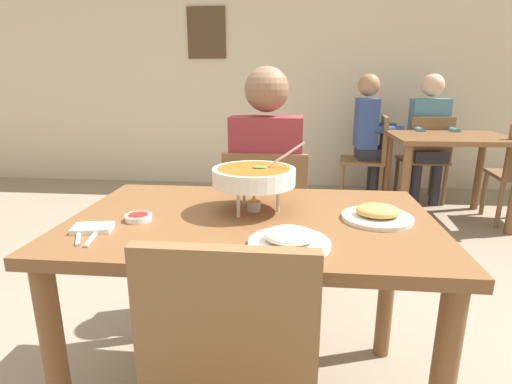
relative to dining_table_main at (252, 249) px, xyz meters
The scene contains 17 objects.
cafe_rear_partition 3.65m from the dining_table_main, 90.00° to the left, with size 10.00×0.10×3.00m, color beige.
picture_frame_hung 3.77m from the dining_table_main, 104.46° to the left, with size 0.44×0.03×0.56m, color #4C3823.
dining_table_main is the anchor object (origin of this frame).
chair_diner_main 0.70m from the dining_table_main, 90.00° to the left, with size 0.44×0.44×0.90m.
diner_main 0.73m from the dining_table_main, 90.00° to the left, with size 0.40×0.45×1.31m.
curry_bowl 0.26m from the dining_table_main, 90.94° to the left, with size 0.33×0.30×0.26m.
rice_plate 0.31m from the dining_table_main, 60.82° to the right, with size 0.24×0.24×0.06m.
appetizer_plate 0.46m from the dining_table_main, ahead, with size 0.24×0.24×0.06m.
sauce_dish 0.41m from the dining_table_main, 169.38° to the right, with size 0.09×0.09×0.02m.
napkin_folded 0.54m from the dining_table_main, 159.94° to the right, with size 0.12×0.08×0.02m, color white.
fork_utensil 0.58m from the dining_table_main, 155.84° to the right, with size 0.01×0.17×0.01m, color silver.
spoon_utensil 0.53m from the dining_table_main, 153.58° to the right, with size 0.01×0.17×0.01m, color silver.
dining_table_far 2.80m from the dining_table_main, 57.38° to the left, with size 1.00×0.80×0.78m.
chair_bg_left 3.03m from the dining_table_main, 71.95° to the left, with size 0.49×0.49×0.90m.
chair_bg_middle 3.24m from the dining_table_main, 62.76° to the left, with size 0.46×0.46×0.90m.
patron_bg_left 3.07m from the dining_table_main, 72.81° to the left, with size 0.45×0.40×1.31m.
patron_bg_middle 3.25m from the dining_table_main, 62.72° to the left, with size 0.40×0.45×1.31m.
Camera 1 is at (0.15, -1.32, 1.24)m, focal length 28.03 mm.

